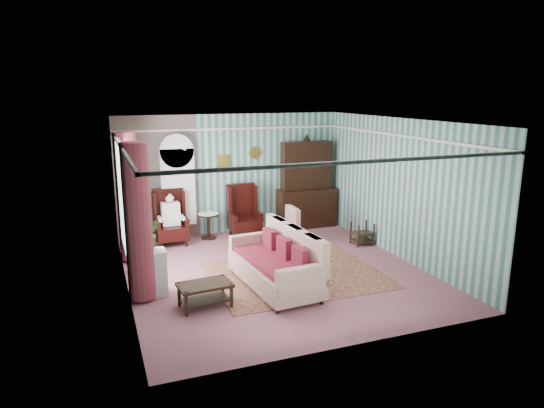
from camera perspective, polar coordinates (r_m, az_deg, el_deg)
name	(u,v)px	position (r m, az deg, el deg)	size (l,w,h in m)	color
floor	(275,271)	(9.52, 0.36, -7.95)	(6.00, 6.00, 0.00)	#864E59
room_shell	(241,170)	(8.97, -3.72, 4.00)	(5.53, 6.02, 2.91)	#3D6F68
bookcase	(178,192)	(11.52, -11.01, 1.35)	(0.80, 0.28, 2.24)	silver
dresser_hutch	(307,182)	(12.34, 4.13, 2.61)	(1.50, 0.56, 2.36)	black
wingback_left	(171,218)	(11.22, -11.82, -1.60)	(0.76, 0.80, 1.25)	black
wingback_right	(245,211)	(11.60, -3.25, -0.86)	(0.76, 0.80, 1.25)	black
seated_woman	(171,219)	(11.23, -11.81, -1.77)	(0.44, 0.40, 1.18)	silver
round_side_table	(209,226)	(11.61, -7.47, -2.60)	(0.50, 0.50, 0.60)	black
nest_table	(362,233)	(11.24, 10.56, -3.39)	(0.45, 0.38, 0.54)	black
plant_stand	(150,273)	(8.59, -14.18, -7.91)	(0.55, 0.35, 0.80)	white
rug	(295,275)	(9.37, 2.75, -8.29)	(3.20, 2.60, 0.01)	#521D1B
sofa	(274,259)	(8.61, 0.28, -6.50)	(2.18, 0.90, 1.06)	beige
floral_armchair	(281,224)	(10.88, 1.11, -2.35)	(0.73, 0.79, 1.04)	#B5B08C
coffee_table	(205,295)	(8.07, -7.87, -10.57)	(0.85, 0.52, 0.40)	black
potted_plant_a	(146,241)	(8.31, -14.59, -4.29)	(0.36, 0.31, 0.40)	#264F18
potted_plant_b	(151,234)	(8.50, -14.07, -3.48)	(0.28, 0.22, 0.51)	#19501C
potted_plant_c	(141,241)	(8.43, -15.13, -4.17)	(0.21, 0.21, 0.37)	#254E18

